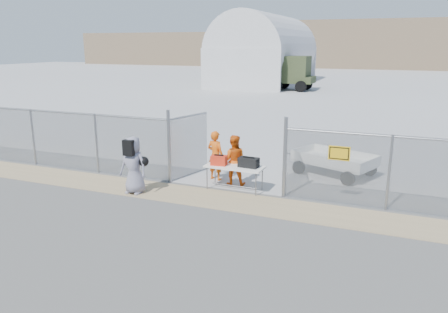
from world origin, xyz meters
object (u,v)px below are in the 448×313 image
at_px(security_worker_left, 215,156).
at_px(utility_trailer, 334,163).
at_px(security_worker_right, 234,160).
at_px(folding_table, 235,178).
at_px(visitor, 133,165).

xyz_separation_m(security_worker_left, utility_trailer, (3.76, 2.15, -0.43)).
bearing_deg(security_worker_right, folding_table, 99.39).
bearing_deg(folding_table, security_worker_right, 115.90).
relative_size(security_worker_right, utility_trailer, 0.47).
xyz_separation_m(folding_table, security_worker_right, (-0.23, 0.50, 0.45)).
xyz_separation_m(security_worker_left, visitor, (-1.84, -2.27, 0.05)).
bearing_deg(folding_table, visitor, -150.91).
distance_m(folding_table, security_worker_right, 0.71).
bearing_deg(visitor, utility_trailer, 37.71).
bearing_deg(security_worker_right, security_worker_left, -34.63).
distance_m(folding_table, utility_trailer, 4.02).
height_order(security_worker_left, visitor, visitor).
bearing_deg(folding_table, utility_trailer, 48.00).
xyz_separation_m(security_worker_right, utility_trailer, (2.99, 2.42, -0.41)).
xyz_separation_m(security_worker_right, visitor, (-2.61, -2.00, 0.07)).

